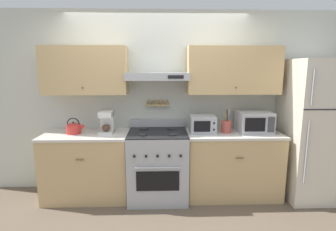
% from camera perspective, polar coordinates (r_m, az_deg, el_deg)
% --- Properties ---
extents(ground_plane, '(16.00, 16.00, 0.00)m').
position_cam_1_polar(ground_plane, '(3.57, -2.19, -19.27)').
color(ground_plane, brown).
extents(wall_back, '(5.20, 0.46, 2.55)m').
position_cam_1_polar(wall_back, '(3.73, -1.84, 5.11)').
color(wall_back, silver).
rests_on(wall_back, ground_plane).
extents(counter_left, '(1.14, 0.65, 0.90)m').
position_cam_1_polar(counter_left, '(3.81, -17.08, -10.31)').
color(counter_left, tan).
rests_on(counter_left, ground_plane).
extents(counter_right, '(1.27, 0.65, 0.90)m').
position_cam_1_polar(counter_right, '(3.81, 13.74, -10.13)').
color(counter_right, tan).
rests_on(counter_right, ground_plane).
extents(stove_range, '(0.78, 0.73, 1.03)m').
position_cam_1_polar(stove_range, '(3.63, -2.21, -10.62)').
color(stove_range, '#ADAFB5').
rests_on(stove_range, ground_plane).
extents(refrigerator, '(0.67, 0.76, 1.88)m').
position_cam_1_polar(refrigerator, '(4.02, 28.68, -2.78)').
color(refrigerator, beige).
rests_on(refrigerator, ground_plane).
extents(tea_kettle, '(0.25, 0.19, 0.21)m').
position_cam_1_polar(tea_kettle, '(3.71, -19.83, -2.54)').
color(tea_kettle, red).
rests_on(tea_kettle, counter_left).
extents(coffee_maker, '(0.17, 0.22, 0.30)m').
position_cam_1_polar(coffee_maker, '(3.62, -13.21, -1.38)').
color(coffee_maker, white).
rests_on(coffee_maker, counter_left).
extents(microwave, '(0.44, 0.38, 0.28)m').
position_cam_1_polar(microwave, '(3.76, 18.21, -1.30)').
color(microwave, '#ADAFB5').
rests_on(microwave, counter_right).
extents(utensil_crock, '(0.14, 0.14, 0.31)m').
position_cam_1_polar(utensil_crock, '(3.64, 12.58, -2.30)').
color(utensil_crock, '#B24C42').
rests_on(utensil_crock, counter_right).
extents(toaster_oven, '(0.33, 0.31, 0.24)m').
position_cam_1_polar(toaster_oven, '(3.57, 7.48, -1.85)').
color(toaster_oven, '#ADAFB5').
rests_on(toaster_oven, counter_right).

